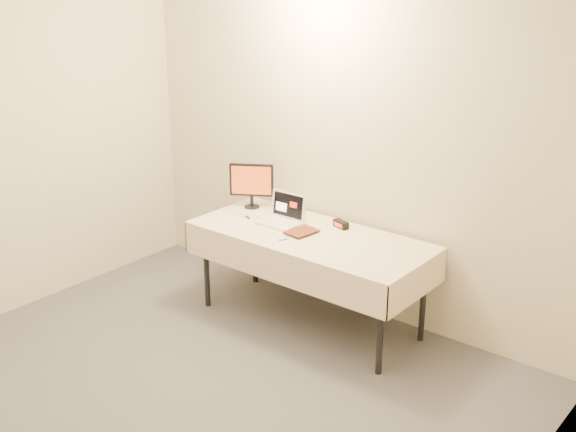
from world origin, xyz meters
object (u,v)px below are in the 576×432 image
Objects in this scene: table at (310,242)px; book at (294,216)px; laptop at (283,216)px; monitor at (252,182)px.

table is 7.99× the size of book.
table is 0.23m from book.
book reaches higher than laptop.
monitor reaches higher than book.
book is (0.18, -0.08, 0.06)m from laptop.
monitor is (-0.42, 0.12, 0.16)m from laptop.
laptop is 0.47m from monitor.
book is (-0.15, -0.01, 0.18)m from table.
table is 4.99× the size of monitor.
book is (0.60, -0.20, -0.10)m from monitor.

